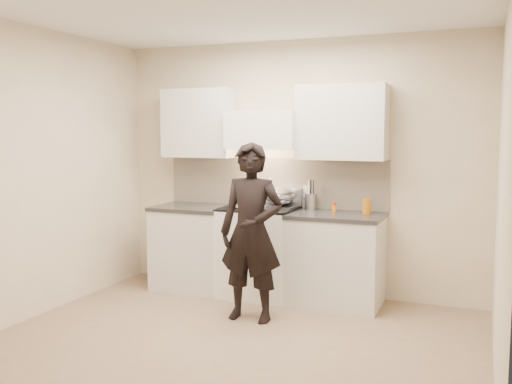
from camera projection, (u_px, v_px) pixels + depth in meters
ground_plane at (229, 345)px, 4.65m from camera, size 4.00×4.00×0.00m
room_shell at (240, 148)px, 4.85m from camera, size 4.04×3.54×2.70m
stove at (259, 251)px, 6.03m from camera, size 0.76×0.65×0.96m
counter_right at (336, 259)px, 5.72m from camera, size 0.92×0.67×0.92m
counter_left at (194, 247)px, 6.32m from camera, size 0.82×0.67×0.92m
wok at (277, 196)px, 6.00m from camera, size 0.39×0.46×0.31m
stock_pot at (244, 199)px, 5.89m from camera, size 0.33×0.24×0.15m
utensil_crock at (310, 200)px, 5.99m from camera, size 0.12×0.12×0.31m
spice_jar at (334, 207)px, 5.83m from camera, size 0.04×0.04×0.09m
oil_glass at (367, 206)px, 5.66m from camera, size 0.09×0.09×0.15m
person at (251, 232)px, 5.20m from camera, size 0.61×0.41×1.64m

